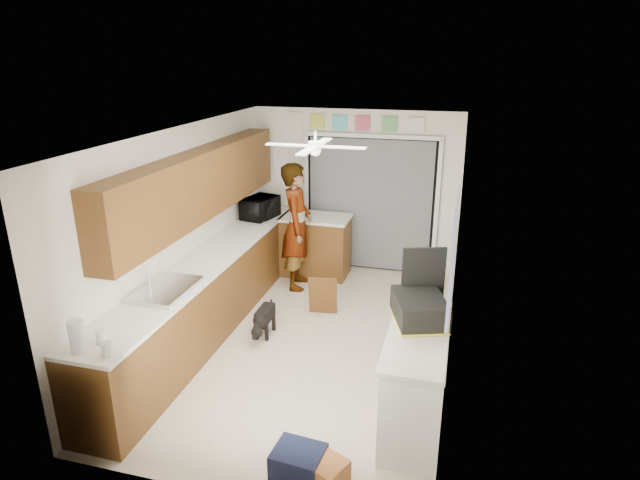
# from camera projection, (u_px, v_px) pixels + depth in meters

# --- Properties ---
(floor) EXTENTS (5.00, 5.00, 0.00)m
(floor) POSITION_uv_depth(u_px,v_px,m) (311.00, 340.00, 6.49)
(floor) COLOR #C4B39D
(floor) RESTS_ON ground
(ceiling) EXTENTS (5.00, 5.00, 0.00)m
(ceiling) POSITION_uv_depth(u_px,v_px,m) (310.00, 132.00, 5.66)
(ceiling) COLOR white
(ceiling) RESTS_ON ground
(wall_back) EXTENTS (3.20, 0.00, 3.20)m
(wall_back) POSITION_uv_depth(u_px,v_px,m) (355.00, 191.00, 8.35)
(wall_back) COLOR white
(wall_back) RESTS_ON ground
(wall_front) EXTENTS (3.20, 0.00, 3.20)m
(wall_front) POSITION_uv_depth(u_px,v_px,m) (214.00, 358.00, 3.80)
(wall_front) COLOR white
(wall_front) RESTS_ON ground
(wall_left) EXTENTS (0.00, 5.00, 5.00)m
(wall_left) POSITION_uv_depth(u_px,v_px,m) (184.00, 231.00, 6.47)
(wall_left) COLOR white
(wall_left) RESTS_ON ground
(wall_right) EXTENTS (0.00, 5.00, 5.00)m
(wall_right) POSITION_uv_depth(u_px,v_px,m) (455.00, 256.00, 5.68)
(wall_right) COLOR white
(wall_right) RESTS_ON ground
(left_base_cabinets) EXTENTS (0.60, 4.80, 0.90)m
(left_base_cabinets) POSITION_uv_depth(u_px,v_px,m) (211.00, 294.00, 6.66)
(left_base_cabinets) COLOR brown
(left_base_cabinets) RESTS_ON floor
(left_countertop) EXTENTS (0.62, 4.80, 0.04)m
(left_countertop) POSITION_uv_depth(u_px,v_px,m) (209.00, 259.00, 6.50)
(left_countertop) COLOR white
(left_countertop) RESTS_ON left_base_cabinets
(upper_cabinets) EXTENTS (0.32, 4.00, 0.80)m
(upper_cabinets) POSITION_uv_depth(u_px,v_px,m) (200.00, 184.00, 6.43)
(upper_cabinets) COLOR brown
(upper_cabinets) RESTS_ON wall_left
(sink_basin) EXTENTS (0.50, 0.76, 0.06)m
(sink_basin) POSITION_uv_depth(u_px,v_px,m) (166.00, 290.00, 5.58)
(sink_basin) COLOR silver
(sink_basin) RESTS_ON left_countertop
(faucet) EXTENTS (0.03, 0.03, 0.22)m
(faucet) POSITION_uv_depth(u_px,v_px,m) (149.00, 280.00, 5.60)
(faucet) COLOR silver
(faucet) RESTS_ON left_countertop
(peninsula_base) EXTENTS (1.00, 0.60, 0.90)m
(peninsula_base) POSITION_uv_depth(u_px,v_px,m) (316.00, 247.00, 8.29)
(peninsula_base) COLOR brown
(peninsula_base) RESTS_ON floor
(peninsula_top) EXTENTS (1.04, 0.64, 0.04)m
(peninsula_top) POSITION_uv_depth(u_px,v_px,m) (316.00, 218.00, 8.13)
(peninsula_top) COLOR white
(peninsula_top) RESTS_ON peninsula_base
(back_opening_recess) EXTENTS (2.00, 0.06, 2.10)m
(back_opening_recess) POSITION_uv_depth(u_px,v_px,m) (370.00, 205.00, 8.33)
(back_opening_recess) COLOR black
(back_opening_recess) RESTS_ON wall_back
(curtain_panel) EXTENTS (1.90, 0.03, 2.05)m
(curtain_panel) POSITION_uv_depth(u_px,v_px,m) (370.00, 205.00, 8.29)
(curtain_panel) COLOR slate
(curtain_panel) RESTS_ON wall_back
(door_trim_left) EXTENTS (0.06, 0.04, 2.10)m
(door_trim_left) POSITION_uv_depth(u_px,v_px,m) (307.00, 201.00, 8.55)
(door_trim_left) COLOR white
(door_trim_left) RESTS_ON wall_back
(door_trim_right) EXTENTS (0.06, 0.04, 2.10)m
(door_trim_right) POSITION_uv_depth(u_px,v_px,m) (436.00, 210.00, 8.05)
(door_trim_right) COLOR white
(door_trim_right) RESTS_ON wall_back
(door_trim_head) EXTENTS (2.10, 0.04, 0.06)m
(door_trim_head) POSITION_uv_depth(u_px,v_px,m) (372.00, 136.00, 7.95)
(door_trim_head) COLOR white
(door_trim_head) RESTS_ON wall_back
(header_frame_0) EXTENTS (0.22, 0.02, 0.22)m
(header_frame_0) POSITION_uv_depth(u_px,v_px,m) (317.00, 122.00, 8.12)
(header_frame_0) COLOR #C5D346
(header_frame_0) RESTS_ON wall_back
(header_frame_1) EXTENTS (0.22, 0.02, 0.22)m
(header_frame_1) POSITION_uv_depth(u_px,v_px,m) (340.00, 122.00, 8.04)
(header_frame_1) COLOR #52C8DC
(header_frame_1) RESTS_ON wall_back
(header_frame_2) EXTENTS (0.22, 0.02, 0.22)m
(header_frame_2) POSITION_uv_depth(u_px,v_px,m) (363.00, 123.00, 7.95)
(header_frame_2) COLOR #C94B67
(header_frame_2) RESTS_ON wall_back
(header_frame_3) EXTENTS (0.22, 0.02, 0.22)m
(header_frame_3) POSITION_uv_depth(u_px,v_px,m) (389.00, 124.00, 7.85)
(header_frame_3) COLOR #60A45D
(header_frame_3) RESTS_ON wall_back
(header_frame_4) EXTENTS (0.22, 0.02, 0.22)m
(header_frame_4) POSITION_uv_depth(u_px,v_px,m) (417.00, 125.00, 7.75)
(header_frame_4) COLOR silver
(header_frame_4) RESTS_ON wall_back
(route66_sign) EXTENTS (0.22, 0.02, 0.26)m
(route66_sign) POSITION_uv_depth(u_px,v_px,m) (295.00, 121.00, 8.21)
(route66_sign) COLOR silver
(route66_sign) RESTS_ON wall_back
(right_counter_base) EXTENTS (0.50, 1.40, 0.90)m
(right_counter_base) POSITION_uv_depth(u_px,v_px,m) (416.00, 380.00, 4.92)
(right_counter_base) COLOR white
(right_counter_base) RESTS_ON floor
(right_counter_top) EXTENTS (0.54, 1.44, 0.04)m
(right_counter_top) POSITION_uv_depth(u_px,v_px,m) (418.00, 335.00, 4.76)
(right_counter_top) COLOR white
(right_counter_top) RESTS_ON right_counter_base
(abstract_painting) EXTENTS (0.03, 1.15, 0.95)m
(abstract_painting) POSITION_uv_depth(u_px,v_px,m) (453.00, 253.00, 4.64)
(abstract_painting) COLOR #ED57A4
(abstract_painting) RESTS_ON wall_right
(ceiling_fan) EXTENTS (1.14, 1.14, 0.24)m
(ceiling_fan) POSITION_uv_depth(u_px,v_px,m) (315.00, 146.00, 5.90)
(ceiling_fan) COLOR white
(ceiling_fan) RESTS_ON ceiling
(microwave) EXTENTS (0.50, 0.64, 0.32)m
(microwave) POSITION_uv_depth(u_px,v_px,m) (260.00, 208.00, 8.00)
(microwave) COLOR black
(microwave) RESTS_ON left_countertop
(jar_a) EXTENTS (0.09, 0.09, 0.12)m
(jar_a) POSITION_uv_depth(u_px,v_px,m) (107.00, 349.00, 4.38)
(jar_a) COLOR silver
(jar_a) RESTS_ON left_countertop
(jar_b) EXTENTS (0.09, 0.09, 0.12)m
(jar_b) POSITION_uv_depth(u_px,v_px,m) (101.00, 337.00, 4.57)
(jar_b) COLOR silver
(jar_b) RESTS_ON left_countertop
(paper_towel_roll) EXTENTS (0.17, 0.17, 0.28)m
(paper_towel_roll) POSITION_uv_depth(u_px,v_px,m) (77.00, 336.00, 4.42)
(paper_towel_roll) COLOR white
(paper_towel_roll) RESTS_ON left_countertop
(suitcase) EXTENTS (0.60, 0.69, 0.25)m
(suitcase) POSITION_uv_depth(u_px,v_px,m) (419.00, 309.00, 4.93)
(suitcase) COLOR black
(suitcase) RESTS_ON right_counter_top
(suitcase_rim) EXTENTS (0.60, 0.69, 0.02)m
(suitcase_rim) POSITION_uv_depth(u_px,v_px,m) (418.00, 320.00, 4.96)
(suitcase_rim) COLOR yellow
(suitcase_rim) RESTS_ON suitcase
(suitcase_lid) EXTENTS (0.41, 0.16, 0.50)m
(suitcase_lid) POSITION_uv_depth(u_px,v_px,m) (424.00, 272.00, 5.11)
(suitcase_lid) COLOR black
(suitcase_lid) RESTS_ON suitcase
(cardboard_box) EXTENTS (0.45, 0.41, 0.23)m
(cardboard_box) POSITION_uv_depth(u_px,v_px,m) (322.00, 471.00, 4.30)
(cardboard_box) COLOR #CB733F
(cardboard_box) RESTS_ON floor
(navy_crate) EXTENTS (0.44, 0.38, 0.25)m
(navy_crate) POSITION_uv_depth(u_px,v_px,m) (299.00, 463.00, 4.38)
(navy_crate) COLOR black
(navy_crate) RESTS_ON floor
(cabinet_door_panel) EXTENTS (0.39, 0.19, 0.55)m
(cabinet_door_panel) POSITION_uv_depth(u_px,v_px,m) (323.00, 295.00, 7.02)
(cabinet_door_panel) COLOR brown
(cabinet_door_panel) RESTS_ON floor
(man) EXTENTS (0.56, 0.74, 1.86)m
(man) POSITION_uv_depth(u_px,v_px,m) (297.00, 227.00, 7.69)
(man) COLOR white
(man) RESTS_ON floor
(dog) EXTENTS (0.22, 0.52, 0.40)m
(dog) POSITION_uv_depth(u_px,v_px,m) (265.00, 320.00, 6.55)
(dog) COLOR black
(dog) RESTS_ON floor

